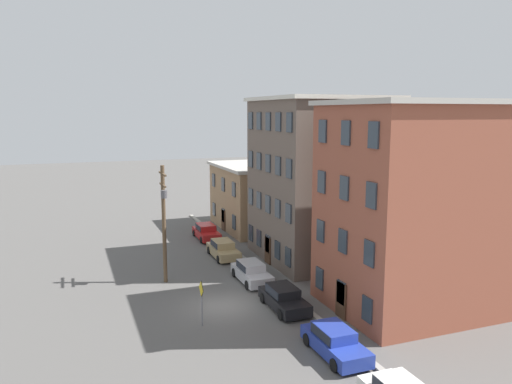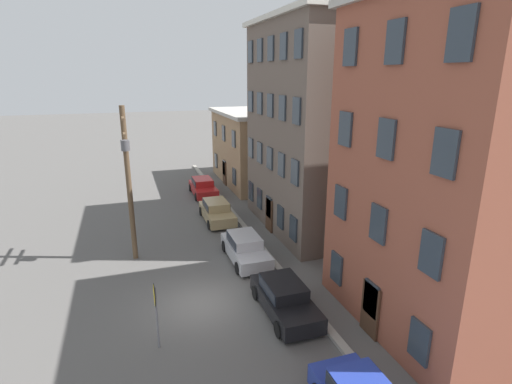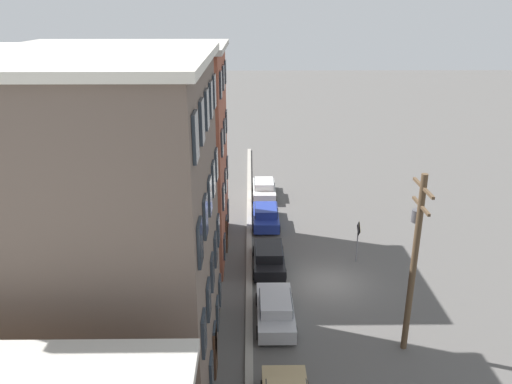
% 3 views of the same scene
% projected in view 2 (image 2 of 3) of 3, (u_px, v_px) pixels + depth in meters
% --- Properties ---
extents(ground_plane, '(200.00, 200.00, 0.00)m').
position_uv_depth(ground_plane, '(202.00, 304.00, 18.13)').
color(ground_plane, '#565451').
extents(kerb_strip, '(56.00, 0.36, 0.16)m').
position_uv_depth(kerb_strip, '(293.00, 286.00, 19.47)').
color(kerb_strip, '#9E998E').
rests_on(kerb_strip, ground_plane).
extents(apartment_corner, '(10.99, 11.64, 6.77)m').
position_uv_depth(apartment_corner, '(281.00, 146.00, 38.49)').
color(apartment_corner, '#9E7A56').
rests_on(apartment_corner, ground_plane).
extents(apartment_midblock, '(10.42, 9.52, 13.40)m').
position_uv_depth(apartment_midblock, '(335.00, 127.00, 26.12)').
color(apartment_midblock, '#66564C').
rests_on(apartment_midblock, ground_plane).
extents(apartment_far, '(8.72, 12.15, 12.90)m').
position_uv_depth(apartment_far, '(507.00, 167.00, 15.99)').
color(apartment_far, brown).
rests_on(apartment_far, ground_plane).
extents(car_red, '(4.40, 1.92, 1.43)m').
position_uv_depth(car_red, '(203.00, 186.00, 34.31)').
color(car_red, '#B21E1E').
rests_on(car_red, ground_plane).
extents(car_tan, '(4.40, 1.92, 1.43)m').
position_uv_depth(car_tan, '(217.00, 210.00, 28.26)').
color(car_tan, tan).
rests_on(car_tan, ground_plane).
extents(car_silver, '(4.40, 1.92, 1.43)m').
position_uv_depth(car_silver, '(245.00, 247.00, 22.29)').
color(car_silver, '#B7B7BC').
rests_on(car_silver, ground_plane).
extents(car_black, '(4.40, 1.92, 1.43)m').
position_uv_depth(car_black, '(285.00, 297.00, 17.31)').
color(car_black, black).
rests_on(car_black, ground_plane).
extents(caution_sign, '(0.98, 0.08, 2.73)m').
position_uv_depth(caution_sign, '(156.00, 305.00, 14.73)').
color(caution_sign, slate).
rests_on(caution_sign, ground_plane).
extents(utility_pole, '(2.40, 0.44, 8.51)m').
position_uv_depth(utility_pole, '(128.00, 176.00, 21.26)').
color(utility_pole, brown).
rests_on(utility_pole, ground_plane).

